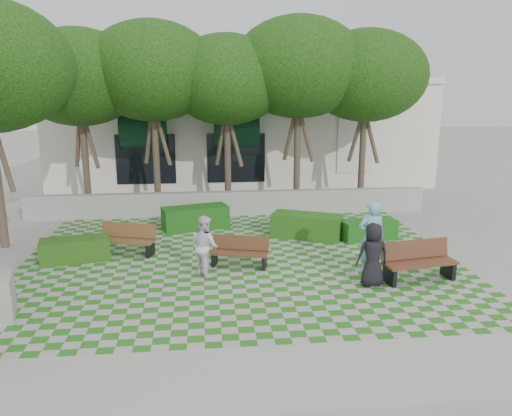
{
  "coord_description": "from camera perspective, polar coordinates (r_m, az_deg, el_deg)",
  "views": [
    {
      "loc": [
        -0.92,
        -12.12,
        4.77
      ],
      "look_at": [
        0.5,
        1.5,
        1.4
      ],
      "focal_mm": 35.0,
      "sensor_mm": 36.0,
      "label": 1
    }
  ],
  "objects": [
    {
      "name": "ground",
      "position": [
        13.06,
        -1.51,
        -7.6
      ],
      "size": [
        90.0,
        90.0,
        0.0
      ],
      "primitive_type": "plane",
      "color": "gray",
      "rests_on": "ground"
    },
    {
      "name": "person_dark",
      "position": [
        12.43,
        13.2,
        -5.22
      ],
      "size": [
        0.79,
        0.53,
        1.58
      ],
      "primitive_type": "imported",
      "rotation": [
        0.0,
        0.0,
        3.18
      ],
      "color": "black",
      "rests_on": "ground"
    },
    {
      "name": "hedge_east",
      "position": [
        16.29,
        12.71,
        -2.42
      ],
      "size": [
        1.87,
        1.03,
        0.62
      ],
      "primitive_type": "cube",
      "rotation": [
        0.0,
        0.0,
        0.19
      ],
      "color": "#175015",
      "rests_on": "ground"
    },
    {
      "name": "sidewalk_south",
      "position": [
        8.87,
        0.99,
        -18.67
      ],
      "size": [
        16.0,
        2.0,
        0.01
      ],
      "primitive_type": "cube",
      "color": "#9E9B93",
      "rests_on": "ground"
    },
    {
      "name": "tree_row",
      "position": [
        18.11,
        -9.25,
        14.94
      ],
      "size": [
        17.7,
        13.4,
        7.41
      ],
      "color": "#47382B",
      "rests_on": "ground"
    },
    {
      "name": "bench_east",
      "position": [
        13.2,
        18.07,
        -5.88
      ],
      "size": [
        1.95,
        0.92,
        0.98
      ],
      "rotation": [
        0.0,
        0.0,
        0.17
      ],
      "color": "#512E1B",
      "rests_on": "ground"
    },
    {
      "name": "building",
      "position": [
        26.36,
        -1.92,
        8.9
      ],
      "size": [
        18.0,
        8.92,
        5.15
      ],
      "color": "white",
      "rests_on": "ground"
    },
    {
      "name": "lawn",
      "position": [
        13.99,
        -1.84,
        -6.09
      ],
      "size": [
        12.0,
        12.0,
        0.0
      ],
      "primitive_type": "plane",
      "color": "#2B721E",
      "rests_on": "ground"
    },
    {
      "name": "retaining_wall",
      "position": [
        18.85,
        -2.99,
        0.55
      ],
      "size": [
        15.0,
        0.36,
        0.9
      ],
      "primitive_type": "cube",
      "color": "#9E9B93",
      "rests_on": "ground"
    },
    {
      "name": "bench_mid",
      "position": [
        13.52,
        -1.88,
        -5.08
      ],
      "size": [
        1.62,
        0.91,
        0.81
      ],
      "rotation": [
        0.0,
        0.0,
        -0.27
      ],
      "color": "#4F2D1B",
      "rests_on": "ground"
    },
    {
      "name": "person_white",
      "position": [
        12.85,
        -5.88,
        -4.29
      ],
      "size": [
        0.93,
        0.97,
        1.58
      ],
      "primitive_type": "imported",
      "rotation": [
        0.0,
        0.0,
        2.19
      ],
      "color": "silver",
      "rests_on": "ground"
    },
    {
      "name": "bench_west",
      "position": [
        14.95,
        -14.55,
        -3.53
      ],
      "size": [
        1.76,
        1.03,
        0.88
      ],
      "rotation": [
        0.0,
        0.0,
        -0.31
      ],
      "color": "brown",
      "rests_on": "ground"
    },
    {
      "name": "hedge_west",
      "position": [
        14.82,
        -19.94,
        -4.5
      ],
      "size": [
        1.96,
        1.11,
        0.64
      ],
      "primitive_type": "cube",
      "rotation": [
        0.0,
        0.0,
        0.21
      ],
      "color": "#214A13",
      "rests_on": "ground"
    },
    {
      "name": "hedge_midright",
      "position": [
        16.11,
        5.81,
        -2.05
      ],
      "size": [
        2.36,
        1.7,
        0.77
      ],
      "primitive_type": "cube",
      "rotation": [
        0.0,
        0.0,
        -0.42
      ],
      "color": "#1F5115",
      "rests_on": "ground"
    },
    {
      "name": "person_blue",
      "position": [
        13.29,
        13.04,
        -3.25
      ],
      "size": [
        0.71,
        0.48,
        1.9
      ],
      "primitive_type": "imported",
      "rotation": [
        0.0,
        0.0,
        3.11
      ],
      "color": "#78B7DA",
      "rests_on": "ground"
    },
    {
      "name": "hedge_midleft",
      "position": [
        17.14,
        -6.94,
        -1.11
      ],
      "size": [
        2.35,
        1.44,
        0.77
      ],
      "primitive_type": "cube",
      "rotation": [
        0.0,
        0.0,
        0.27
      ],
      "color": "#174C14",
      "rests_on": "ground"
    }
  ]
}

